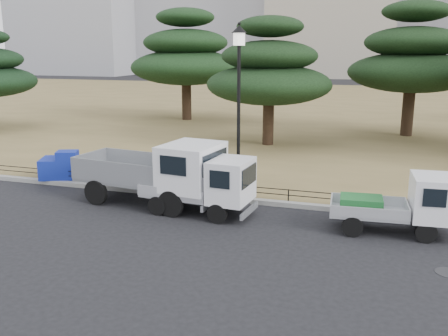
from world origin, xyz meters
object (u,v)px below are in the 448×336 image
(truck_large, at_px, (157,169))
(truck_kei_front, at_px, (206,186))
(street_lamp, at_px, (239,83))
(truck_kei_rear, at_px, (400,204))
(tarp_pile, at_px, (64,166))

(truck_large, distance_m, truck_kei_front, 1.95)
(truck_kei_front, bearing_deg, truck_large, 170.55)
(street_lamp, bearing_deg, truck_kei_front, -106.27)
(truck_kei_rear, bearing_deg, truck_kei_front, 176.84)
(truck_kei_rear, xyz_separation_m, street_lamp, (-5.21, 1.71, 3.12))
(tarp_pile, bearing_deg, truck_kei_front, -17.43)
(tarp_pile, bearing_deg, truck_large, -18.78)
(truck_large, relative_size, truck_kei_rear, 1.54)
(truck_large, xyz_separation_m, street_lamp, (2.41, 1.35, 2.77))
(truck_large, bearing_deg, truck_kei_front, -6.45)
(truck_kei_front, xyz_separation_m, tarp_pile, (-6.64, 2.08, -0.32))
(tarp_pile, bearing_deg, truck_kei_rear, -9.08)
(truck_kei_front, bearing_deg, street_lamp, 78.20)
(truck_kei_front, relative_size, street_lamp, 0.63)
(truck_kei_front, distance_m, street_lamp, 3.60)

